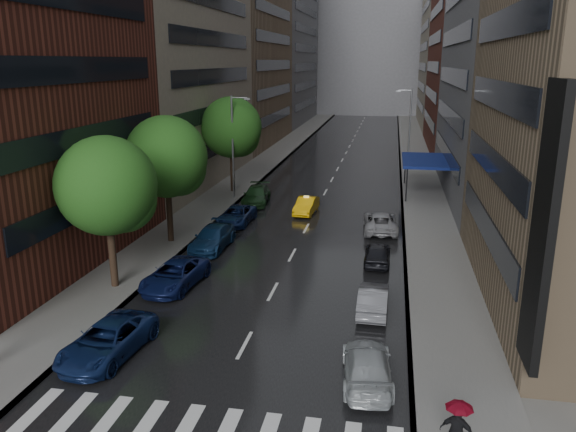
% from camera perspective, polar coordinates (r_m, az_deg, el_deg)
% --- Properties ---
extents(ground, '(220.00, 220.00, 0.00)m').
position_cam_1_polar(ground, '(21.99, -7.21, -17.78)').
color(ground, gray).
rests_on(ground, ground).
extents(road, '(14.00, 140.00, 0.01)m').
position_cam_1_polar(road, '(68.76, 5.38, 5.39)').
color(road, black).
rests_on(road, ground).
extents(sidewalk_left, '(4.00, 140.00, 0.15)m').
position_cam_1_polar(sidewalk_left, '(70.09, -2.00, 5.70)').
color(sidewalk_left, gray).
rests_on(sidewalk_left, ground).
extents(sidewalk_right, '(4.00, 140.00, 0.15)m').
position_cam_1_polar(sidewalk_right, '(68.56, 12.92, 5.10)').
color(sidewalk_right, gray).
rests_on(sidewalk_right, ground).
extents(crosswalk, '(13.15, 2.80, 0.01)m').
position_cam_1_polar(crosswalk, '(20.38, -8.44, -20.82)').
color(crosswalk, silver).
rests_on(crosswalk, ground).
extents(buildings_left, '(8.00, 108.00, 38.00)m').
position_cam_1_polar(buildings_left, '(79.14, -5.15, 18.34)').
color(buildings_left, maroon).
rests_on(buildings_left, ground).
extents(buildings_right, '(8.05, 109.10, 36.00)m').
position_cam_1_polar(buildings_right, '(74.76, 18.26, 17.09)').
color(buildings_right, '#937A5B').
rests_on(buildings_right, ground).
extents(building_far, '(40.00, 14.00, 32.00)m').
position_cam_1_polar(building_far, '(135.63, 8.30, 17.06)').
color(building_far, slate).
rests_on(building_far, ground).
extents(tree_near, '(5.24, 5.24, 8.36)m').
position_cam_1_polar(tree_near, '(30.75, -17.96, 2.92)').
color(tree_near, '#382619').
rests_on(tree_near, ground).
extents(tree_mid, '(5.42, 5.42, 8.64)m').
position_cam_1_polar(tree_mid, '(37.88, -12.27, 5.88)').
color(tree_mid, '#382619').
rests_on(tree_mid, ground).
extents(tree_far, '(5.59, 5.59, 8.91)m').
position_cam_1_polar(tree_far, '(52.31, -5.79, 8.94)').
color(tree_far, '#382619').
rests_on(tree_far, ground).
extents(taxi, '(1.70, 4.13, 1.33)m').
position_cam_1_polar(taxi, '(45.54, 1.87, 1.07)').
color(taxi, '#F9B70D').
rests_on(taxi, ground).
extents(parked_cars_left, '(2.89, 31.93, 1.48)m').
position_cam_1_polar(parked_cars_left, '(36.38, -8.20, -2.76)').
color(parked_cars_left, '#101F4B').
rests_on(parked_cars_left, ground).
extents(parked_cars_right, '(2.67, 25.22, 1.41)m').
position_cam_1_polar(parked_cars_right, '(32.79, 8.97, -4.92)').
color(parked_cars_right, '#ACB2B5').
rests_on(parked_cars_right, ground).
extents(ped_red_umbrella, '(1.15, 0.82, 2.01)m').
position_cam_1_polar(ped_red_umbrella, '(18.92, 16.86, -19.69)').
color(ped_red_umbrella, black).
rests_on(ped_red_umbrella, sidewalk_right).
extents(street_lamp_left, '(1.74, 0.22, 9.00)m').
position_cam_1_polar(street_lamp_left, '(49.87, -5.56, 7.22)').
color(street_lamp_left, gray).
rests_on(street_lamp_left, sidewalk_left).
extents(street_lamp_right, '(1.74, 0.22, 9.00)m').
position_cam_1_polar(street_lamp_right, '(62.87, 12.17, 8.67)').
color(street_lamp_right, gray).
rests_on(street_lamp_right, sidewalk_right).
extents(awning, '(4.00, 8.00, 3.12)m').
position_cam_1_polar(awning, '(53.28, 13.68, 5.48)').
color(awning, navy).
rests_on(awning, sidewalk_right).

